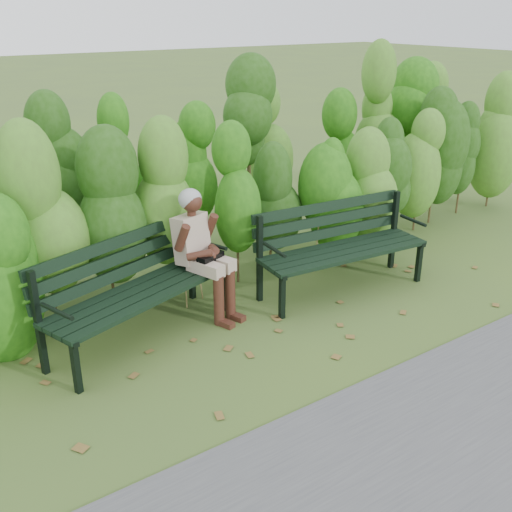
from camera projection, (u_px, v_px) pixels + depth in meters
ground at (277, 341)px, 5.63m from camera, size 80.00×80.00×0.00m
footpath at (475, 481)px, 3.95m from camera, size 60.00×2.50×0.01m
hedge_band at (178, 170)px, 6.56m from camera, size 11.04×1.67×2.42m
leaf_litter at (276, 329)px, 5.83m from camera, size 5.92×2.00×0.01m
bench_left at (132, 282)px, 5.52m from camera, size 2.01×1.17×0.96m
bench_right at (338, 240)px, 6.51m from camera, size 1.96×0.80×0.95m
seated_woman at (201, 245)px, 5.88m from camera, size 0.54×0.77×1.30m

